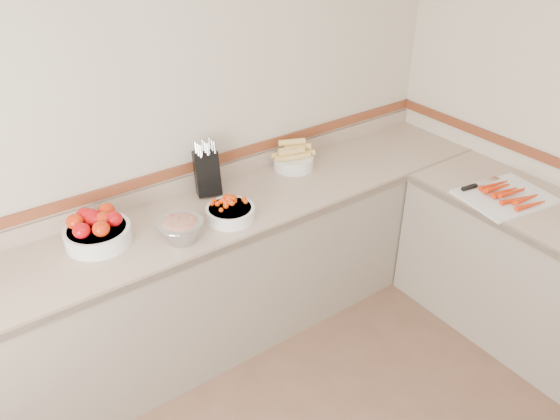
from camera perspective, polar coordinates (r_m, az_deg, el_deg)
back_wall at (r=3.15m, az=-12.27°, el=7.78°), size 4.00×0.00×4.00m
counter_back at (r=3.33m, az=-8.27°, el=-7.47°), size 4.00×0.65×1.08m
knife_block at (r=3.26m, az=-7.64°, el=3.98°), size 0.19×0.21×0.34m
tomato_bowl at (r=2.96m, az=-18.59°, el=-1.97°), size 0.34×0.34×0.17m
cherry_tomato_bowl at (r=3.03m, az=-5.24°, el=-0.09°), size 0.27×0.27×0.15m
corn_bowl at (r=3.55m, az=1.40°, el=5.38°), size 0.29×0.26×0.19m
rhubarb_bowl at (r=2.87m, az=-10.36°, el=-1.92°), size 0.25×0.25×0.14m
cutting_board at (r=3.49m, az=22.61°, el=1.42°), size 0.57×0.47×0.07m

